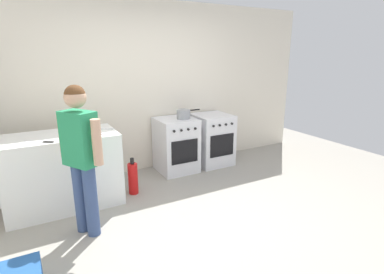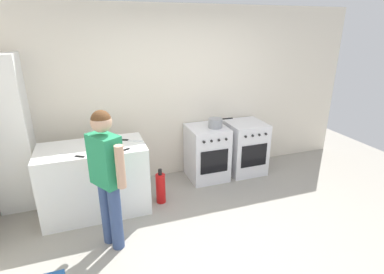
{
  "view_description": "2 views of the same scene",
  "coord_description": "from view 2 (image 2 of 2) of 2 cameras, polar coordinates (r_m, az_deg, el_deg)",
  "views": [
    {
      "loc": [
        -1.6,
        -2.52,
        1.82
      ],
      "look_at": [
        0.23,
        0.83,
        0.75
      ],
      "focal_mm": 28.0,
      "sensor_mm": 36.0,
      "label": 1
    },
    {
      "loc": [
        -1.31,
        -2.43,
        2.29
      ],
      "look_at": [
        -0.13,
        0.93,
        0.97
      ],
      "focal_mm": 28.0,
      "sensor_mm": 36.0,
      "label": 2
    }
  ],
  "objects": [
    {
      "name": "pot",
      "position": [
        4.53,
        4.48,
        2.69
      ],
      "size": [
        0.39,
        0.21,
        0.14
      ],
      "color": "gray",
      "rests_on": "oven_left"
    },
    {
      "name": "knife_carving",
      "position": [
        3.68,
        -21.84,
        -3.34
      ],
      "size": [
        0.3,
        0.2,
        0.01
      ],
      "color": "silver",
      "rests_on": "counter_unit"
    },
    {
      "name": "fire_extinguisher",
      "position": [
        4.17,
        -5.99,
        -9.64
      ],
      "size": [
        0.13,
        0.13,
        0.5
      ],
      "color": "red",
      "rests_on": "ground"
    },
    {
      "name": "larder_cabinet",
      "position": [
        4.42,
        -31.38,
        0.28
      ],
      "size": [
        0.48,
        0.44,
        2.0
      ],
      "primitive_type": "cube",
      "color": "white",
      "rests_on": "ground"
    },
    {
      "name": "person",
      "position": [
        3.19,
        -15.98,
        -6.17
      ],
      "size": [
        0.35,
        0.5,
        1.55
      ],
      "color": "#384C7A",
      "rests_on": "ground"
    },
    {
      "name": "ground_plane",
      "position": [
        3.58,
        7.28,
        -19.56
      ],
      "size": [
        8.0,
        8.0,
        0.0
      ],
      "primitive_type": "plane",
      "color": "gray"
    },
    {
      "name": "oven_left",
      "position": [
        4.72,
        2.83,
        -2.97
      ],
      "size": [
        0.58,
        0.62,
        0.85
      ],
      "color": "silver",
      "rests_on": "ground"
    },
    {
      "name": "back_wall",
      "position": [
        4.68,
        -2.74,
        8.07
      ],
      "size": [
        6.0,
        0.1,
        2.6
      ],
      "primitive_type": "cube",
      "color": "silver",
      "rests_on": "ground"
    },
    {
      "name": "knife_chef",
      "position": [
        3.95,
        -11.66,
        -0.63
      ],
      "size": [
        0.29,
        0.18,
        0.01
      ],
      "color": "silver",
      "rests_on": "counter_unit"
    },
    {
      "name": "oven_right",
      "position": [
        5.0,
        10.0,
        -1.92
      ],
      "size": [
        0.58,
        0.62,
        0.85
      ],
      "color": "silver",
      "rests_on": "ground"
    },
    {
      "name": "knife_bread",
      "position": [
        3.72,
        -11.26,
        -1.96
      ],
      "size": [
        0.33,
        0.19,
        0.01
      ],
      "color": "silver",
      "rests_on": "counter_unit"
    },
    {
      "name": "counter_unit",
      "position": [
        4.07,
        -17.98,
        -7.66
      ],
      "size": [
        1.3,
        0.7,
        0.9
      ],
      "primitive_type": "cube",
      "color": "white",
      "rests_on": "ground"
    }
  ]
}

